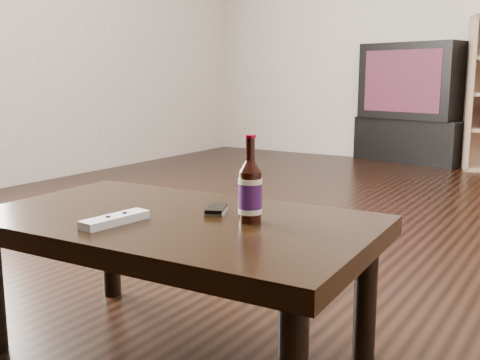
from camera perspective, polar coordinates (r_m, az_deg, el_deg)
The scene contains 8 objects.
floor at distance 2.33m, azimuth 8.47°, elevation -8.50°, with size 5.00×6.00×0.01m, color black.
wall_back at distance 5.15m, azimuth 23.23°, elevation 16.36°, with size 5.00×0.02×2.70m, color #B6ADA2.
tv_stand at distance 5.29m, azimuth 17.28°, elevation 3.96°, with size 0.96×0.48×0.39m, color black.
tv at distance 5.26m, azimuth 17.58°, elevation 9.57°, with size 0.97×0.74×0.65m.
coffee_table at distance 1.50m, azimuth -6.61°, elevation -5.57°, with size 1.06×0.65×0.39m.
beer_bottle at distance 1.40m, azimuth 1.04°, elevation -1.18°, with size 0.07×0.07×0.22m.
phone at distance 1.51m, azimuth -2.42°, elevation -3.04°, with size 0.08×0.11×0.02m.
remote at distance 1.43m, azimuth -12.59°, elevation -3.94°, with size 0.07×0.19×0.02m.
Camera 1 is at (0.88, -2.03, 0.75)m, focal length 42.00 mm.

